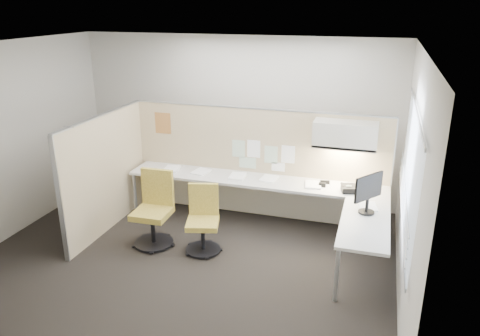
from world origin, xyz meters
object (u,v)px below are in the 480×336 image
(chair_right, at_px, (203,221))
(monitor, at_px, (368,191))
(phone, at_px, (348,189))
(chair_left, at_px, (154,211))
(desk, at_px, (273,193))

(chair_right, bearing_deg, monitor, -8.01)
(monitor, bearing_deg, phone, 59.91)
(monitor, bearing_deg, chair_left, 132.20)
(desk, bearing_deg, chair_left, -149.24)
(desk, bearing_deg, monitor, -24.15)
(chair_left, distance_m, chair_right, 0.74)
(monitor, bearing_deg, chair_right, 133.62)
(chair_left, height_order, chair_right, chair_left)
(desk, height_order, phone, phone)
(desk, xyz_separation_m, phone, (1.09, 0.04, 0.18))
(chair_right, bearing_deg, desk, 33.20)
(chair_left, height_order, phone, chair_left)
(phone, bearing_deg, chair_right, -168.63)
(desk, height_order, chair_right, chair_right)
(chair_left, xyz_separation_m, phone, (2.61, 0.94, 0.29))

